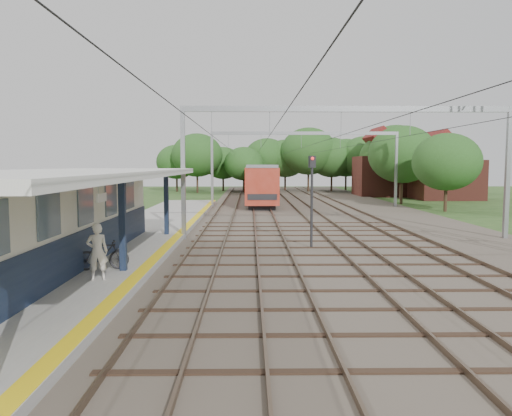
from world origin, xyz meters
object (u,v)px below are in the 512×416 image
object	(u,v)px
person	(97,252)
train	(258,180)
bicycle	(103,255)
signal_post	(312,191)

from	to	relation	value
person	train	xyz separation A→B (m)	(5.85, 44.06, 0.90)
bicycle	signal_post	bearing A→B (deg)	-67.03
person	signal_post	xyz separation A→B (m)	(7.70, 7.49, 1.52)
bicycle	train	xyz separation A→B (m)	(6.13, 42.54, 1.28)
signal_post	train	bearing A→B (deg)	68.19
person	bicycle	distance (m)	1.59
train	signal_post	distance (m)	36.62
person	bicycle	world-z (taller)	person
bicycle	person	bearing A→B (deg)	176.49
person	signal_post	size ratio (longest dim) A/B	0.41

